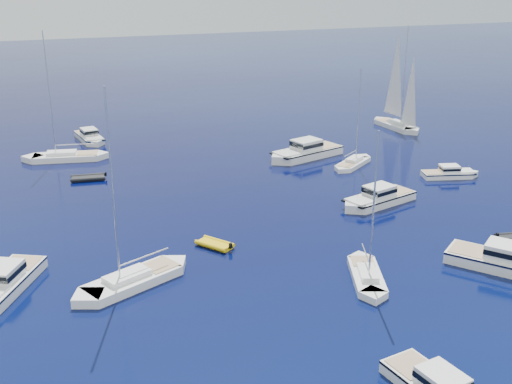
% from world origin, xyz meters
% --- Properties ---
extents(ground, '(400.00, 400.00, 0.00)m').
position_xyz_m(ground, '(0.00, 0.00, 0.00)').
color(ground, '#071749').
rests_on(ground, ground).
extents(motor_cruiser_right, '(8.58, 10.17, 2.70)m').
position_xyz_m(motor_cruiser_right, '(8.23, 8.17, 0.00)').
color(motor_cruiser_right, white).
rests_on(motor_cruiser_right, ground).
extents(motor_cruiser_left, '(7.13, 9.72, 2.49)m').
position_xyz_m(motor_cruiser_left, '(-28.54, 19.13, 0.00)').
color(motor_cruiser_left, white).
rests_on(motor_cruiser_left, ground).
extents(motor_cruiser_centre, '(9.80, 5.17, 2.46)m').
position_xyz_m(motor_cruiser_centre, '(6.58, 24.45, 0.00)').
color(motor_cruiser_centre, silver).
rests_on(motor_cruiser_centre, ground).
extents(motor_cruiser_far_r, '(7.22, 4.00, 1.81)m').
position_xyz_m(motor_cruiser_far_r, '(18.91, 28.83, 0.00)').
color(motor_cruiser_far_r, white).
rests_on(motor_cruiser_far_r, ground).
extents(motor_cruiser_distant, '(11.66, 6.29, 2.93)m').
position_xyz_m(motor_cruiser_distant, '(7.05, 41.97, 0.00)').
color(motor_cruiser_distant, silver).
rests_on(motor_cruiser_distant, ground).
extents(motor_cruiser_horizon, '(3.64, 8.58, 2.18)m').
position_xyz_m(motor_cruiser_horizon, '(-16.84, 60.16, 0.00)').
color(motor_cruiser_horizon, silver).
rests_on(motor_cruiser_horizon, ground).
extents(sailboat_fore, '(5.13, 8.58, 12.30)m').
position_xyz_m(sailboat_fore, '(-2.91, 10.84, 0.00)').
color(sailboat_fore, white).
rests_on(sailboat_fore, ground).
extents(sailboat_mid_l, '(10.84, 6.75, 15.61)m').
position_xyz_m(sailboat_mid_l, '(-19.58, 16.61, 0.00)').
color(sailboat_mid_l, white).
rests_on(sailboat_mid_l, ground).
extents(sailboat_centre, '(7.87, 6.38, 11.94)m').
position_xyz_m(sailboat_centre, '(10.94, 36.79, 0.00)').
color(sailboat_centre, white).
rests_on(sailboat_centre, ground).
extents(sailboat_sails_r, '(3.27, 10.63, 15.45)m').
position_xyz_m(sailboat_sails_r, '(26.39, 50.89, 0.00)').
color(sailboat_sails_r, silver).
rests_on(sailboat_sails_r, ground).
extents(sailboat_far_l, '(11.38, 5.14, 16.21)m').
position_xyz_m(sailboat_far_l, '(-20.87, 52.01, 0.00)').
color(sailboat_far_l, white).
rests_on(sailboat_far_l, ground).
extents(tender_yellow, '(3.42, 3.83, 0.95)m').
position_xyz_m(tender_yellow, '(-11.76, 20.79, 0.00)').
color(tender_yellow, yellow).
rests_on(tender_yellow, ground).
extents(tender_grey_near, '(3.21, 2.24, 0.95)m').
position_xyz_m(tender_grey_near, '(12.78, 12.54, 0.00)').
color(tender_grey_near, black).
rests_on(tender_grey_near, ground).
extents(tender_grey_far, '(4.20, 2.67, 0.95)m').
position_xyz_m(tender_grey_far, '(-19.37, 43.10, 0.00)').
color(tender_grey_far, black).
rests_on(tender_grey_far, ground).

